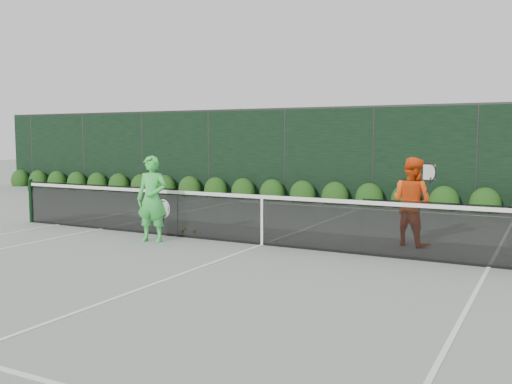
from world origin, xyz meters
The scene contains 8 objects.
ground centered at (0.00, 0.00, 0.00)m, with size 80.00×80.00×0.00m, color gray.
tennis_net centered at (-0.02, 0.00, 0.53)m, with size 12.90×0.10×1.07m.
player_woman centered at (-2.12, -0.69, 0.86)m, with size 0.71×0.54×1.73m.
player_man centered at (2.56, 1.34, 0.86)m, with size 1.02×0.92×1.71m.
court_lines centered at (0.00, 0.00, 0.01)m, with size 11.03×23.83×0.01m.
windscreen_fence centered at (0.00, -2.71, 1.51)m, with size 32.00×21.07×3.06m.
hedge_row centered at (0.00, 7.15, 0.23)m, with size 31.66×0.65×0.94m.
tennis_balls centered at (-1.75, 0.73, 0.03)m, with size 1.91×0.71×0.07m.
Camera 1 is at (5.00, -9.73, 2.10)m, focal length 40.00 mm.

